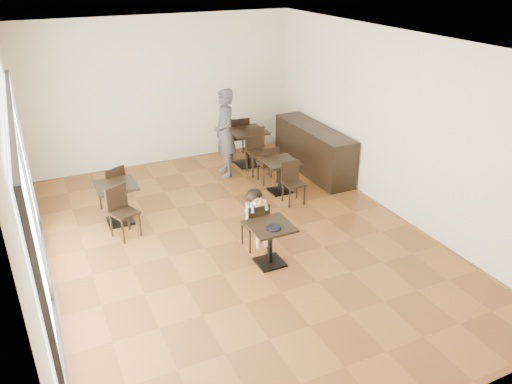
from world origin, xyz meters
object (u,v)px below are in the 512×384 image
adult_patron (225,133)px  chair_left_b (124,213)px  child_table (270,245)px  child (255,219)px  chair_left_a (112,188)px  chair_back_b (258,152)px  chair_mid_a (268,164)px  cafe_table_mid (280,176)px  cafe_table_back (247,148)px  cafe_table_left (118,204)px  chair_back_a (238,137)px  chair_mid_b (294,184)px  child_chair (255,225)px

adult_patron → chair_left_b: 3.09m
child_table → child: (0.00, 0.55, 0.17)m
chair_left_a → chair_back_b: (3.16, 0.39, 0.05)m
child_table → chair_left_b: bearing=135.8°
adult_patron → chair_mid_a: (0.64, -0.73, -0.53)m
cafe_table_mid → cafe_table_back: 1.58m
adult_patron → cafe_table_mid: size_ratio=2.79×
cafe_table_left → chair_back_a: bearing=32.7°
chair_left_b → chair_back_b: chair_back_b is taller
cafe_table_mid → chair_left_b: bearing=-171.7°
chair_left_b → cafe_table_mid: bearing=-15.1°
child_table → cafe_table_back: size_ratio=0.82×
cafe_table_mid → chair_mid_b: 0.55m
cafe_table_left → chair_back_a: size_ratio=0.75×
adult_patron → chair_back_a: size_ratio=1.90×
cafe_table_left → chair_mid_b: size_ratio=0.91×
cafe_table_mid → chair_mid_a: bearing=90.0°
child_table → chair_back_a: (1.34, 4.34, 0.15)m
chair_left_b → chair_back_a: chair_back_a is taller
cafe_table_left → chair_left_b: (0.00, -0.55, 0.07)m
cafe_table_mid → chair_mid_a: 0.55m
child_chair → chair_left_a: 2.94m
child_chair → chair_left_a: chair_left_a is taller
chair_left_a → chair_back_a: bearing=-178.3°
chair_mid_a → chair_back_a: size_ratio=0.82×
child → cafe_table_left: child is taller
child → chair_back_a: (1.34, 3.79, -0.02)m
adult_patron → chair_mid_a: size_ratio=2.32×
child → chair_mid_b: bearing=40.0°
chair_mid_b → chair_left_b: size_ratio=0.92×
chair_left_a → child_chair: bearing=104.7°
child → chair_back_a: bearing=70.5°
chair_back_b → cafe_table_back: bearing=95.3°
chair_left_a → cafe_table_left: bearing=66.6°
child → chair_mid_a: bearing=59.0°
child → chair_left_a: child is taller
child_chair → cafe_table_left: (-1.81, 1.76, -0.04)m
cafe_table_back → cafe_table_mid: bearing=-90.3°
adult_patron → child_table: bearing=-5.9°
chair_left_b → chair_mid_a: bearing=-5.6°
cafe_table_left → chair_back_a: (3.16, 2.03, 0.12)m
cafe_table_back → chair_mid_a: bearing=-90.4°
cafe_table_back → chair_mid_b: 2.13m
adult_patron → chair_mid_b: size_ratio=2.32×
chair_mid_b → chair_back_b: 1.58m
child_table → child_chair: bearing=90.0°
adult_patron → chair_back_a: bearing=147.6°
chair_left_a → chair_mid_a: bearing=154.9°
cafe_table_mid → chair_mid_b: (0.00, -0.55, 0.07)m
adult_patron → chair_back_b: bearing=74.3°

